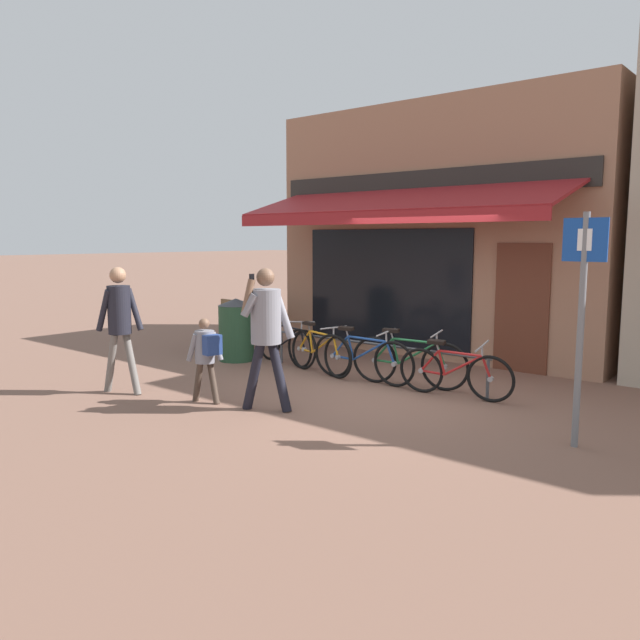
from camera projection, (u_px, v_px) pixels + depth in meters
name	position (u px, v px, depth m)	size (l,w,h in m)	color
ground_plane	(382.00, 391.00, 8.97)	(160.00, 160.00, 0.00)	brown
shop_front	(458.00, 231.00, 12.31)	(6.49, 4.60, 4.63)	#9E7056
bike_rack_rail	(372.00, 348.00, 9.70)	(3.97, 0.04, 0.57)	#47494F
bicycle_black	(286.00, 344.00, 10.83)	(1.70, 0.54, 0.82)	black
bicycle_orange	(318.00, 351.00, 10.10)	(1.66, 0.55, 0.81)	black
bicycle_blue	(362.00, 358.00, 9.46)	(1.81, 0.52, 0.84)	black
bicycle_green	(408.00, 361.00, 9.14)	(1.78, 0.54, 0.86)	black
bicycle_red	(454.00, 373.00, 8.51)	(1.65, 0.52, 0.82)	black
pedestrian_adult	(266.00, 324.00, 7.80)	(0.62, 0.65, 1.83)	black
pedestrian_child	(206.00, 351.00, 8.20)	(0.50, 0.36, 1.14)	#47382D
pedestrian_second_adult	(119.00, 316.00, 8.68)	(0.60, 0.50, 1.80)	slate
litter_bin	(236.00, 329.00, 11.14)	(0.64, 0.64, 1.12)	#23472D
parking_sign	(582.00, 306.00, 6.36)	(0.44, 0.07, 2.44)	slate
park_bench	(249.00, 320.00, 13.17)	(1.64, 0.62, 0.87)	brown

